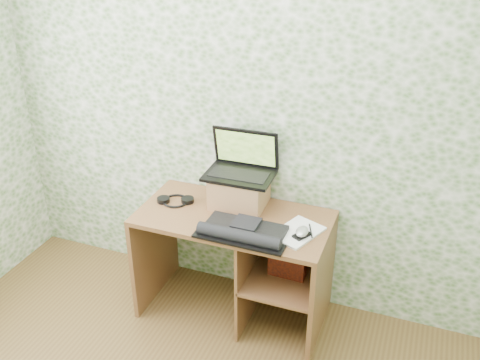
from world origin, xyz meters
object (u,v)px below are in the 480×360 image
at_px(riser, 239,191).
at_px(notepad, 297,232).
at_px(laptop, 242,164).
at_px(keyboard, 243,231).
at_px(desk, 247,252).

height_order(riser, notepad, riser).
relative_size(riser, notepad, 1.11).
xyz_separation_m(laptop, keyboard, (0.15, -0.37, -0.24)).
distance_m(riser, notepad, 0.49).
bearing_deg(riser, keyboard, -66.04).
xyz_separation_m(riser, notepad, (0.44, -0.19, -0.09)).
bearing_deg(notepad, desk, -170.82).
relative_size(desk, notepad, 3.99).
distance_m(desk, keyboard, 0.37).
relative_size(desk, laptop, 2.78).
xyz_separation_m(keyboard, notepad, (0.29, 0.13, -0.02)).
distance_m(desk, notepad, 0.45).
relative_size(keyboard, notepad, 1.81).
relative_size(desk, keyboard, 2.20).
xyz_separation_m(laptop, notepad, (0.44, -0.24, -0.26)).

